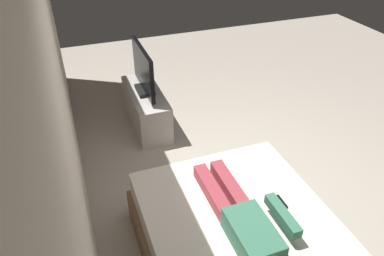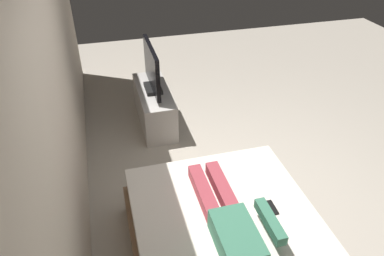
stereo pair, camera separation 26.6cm
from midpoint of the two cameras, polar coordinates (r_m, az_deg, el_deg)
The scene contains 6 objects.
ground_plane at distance 3.84m, azimuth 11.29°, elevation -11.77°, with size 10.00×10.00×0.00m, color #ADA393.
back_wall at distance 3.05m, azimuth -18.33°, elevation 6.66°, with size 6.40×0.10×2.80m, color beige.
person at distance 2.80m, azimuth 9.10°, elevation -14.95°, with size 1.26×0.46×0.18m.
remote at distance 3.09m, azimuth 14.95°, elevation -11.98°, with size 0.15×0.04×0.02m, color black.
tv_stand at distance 4.84m, azimuth -4.35°, elevation 3.32°, with size 1.10×0.40×0.50m, color #B7B2AD.
tv at distance 4.59m, azimuth -4.63°, elevation 9.07°, with size 0.88×0.20×0.59m.
Camera 2 is at (-2.38, 1.26, 2.72)m, focal length 34.10 mm.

